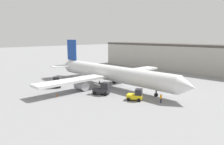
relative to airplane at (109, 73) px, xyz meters
name	(u,v)px	position (x,y,z in m)	size (l,w,h in m)	color
ground_plane	(112,86)	(0.97, -0.03, -2.98)	(400.00, 400.00, 0.00)	gray
terminal_building	(215,59)	(11.58, 34.56, 1.52)	(84.82, 10.21, 9.00)	#ADA89E
airplane	(109,73)	(0.00, 0.00, 0.00)	(41.50, 36.30, 10.61)	silver
ground_crew_worker	(161,98)	(16.30, -3.23, -2.11)	(0.36, 0.36, 1.64)	#1E2338
baggage_tug	(136,95)	(12.19, -5.08, -2.02)	(3.17, 2.91, 2.14)	yellow
belt_loader_truck	(103,89)	(4.89, -6.63, -1.81)	(3.69, 3.08, 2.53)	#2D2D33
pushback_tug	(57,82)	(-7.16, -9.83, -1.83)	(3.52, 3.19, 2.57)	#2D2D33
safety_cone_near	(57,95)	(-0.35, -13.97, -2.71)	(0.36, 0.36, 0.55)	#EF590F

